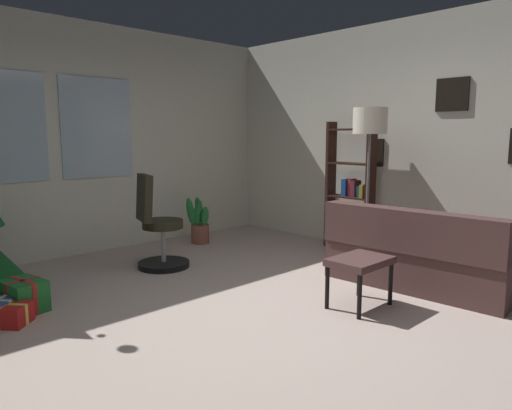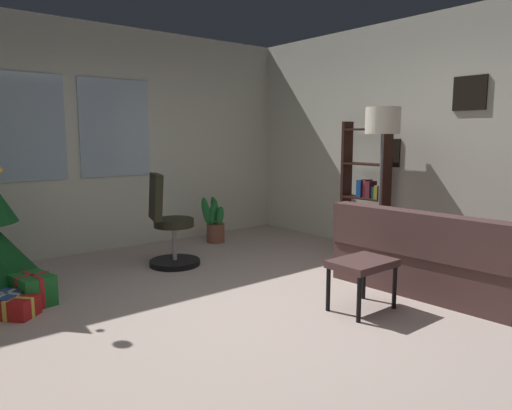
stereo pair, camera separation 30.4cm
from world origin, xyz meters
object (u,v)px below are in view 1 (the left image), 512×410
(couch, at_px, (440,255))
(gift_box_green, at_px, (24,296))
(floor_lamp, at_px, (370,132))
(gift_box_red, at_px, (6,314))
(office_chair, at_px, (158,231))
(footstool, at_px, (360,265))
(bookshelf, at_px, (350,194))
(potted_plant, at_px, (199,223))

(couch, xyz_separation_m, gift_box_green, (-3.25, 2.01, -0.14))
(floor_lamp, bearing_deg, gift_box_green, 160.54)
(gift_box_red, xyz_separation_m, office_chair, (1.70, 0.55, 0.33))
(gift_box_red, relative_size, office_chair, 0.39)
(couch, height_order, footstool, couch)
(couch, distance_m, gift_box_green, 3.83)
(bookshelf, bearing_deg, couch, -108.60)
(couch, xyz_separation_m, potted_plant, (-0.70, 3.01, 0.01))
(footstool, xyz_separation_m, floor_lamp, (1.18, 0.71, 1.11))
(footstool, height_order, floor_lamp, floor_lamp)
(couch, relative_size, office_chair, 1.78)
(potted_plant, bearing_deg, office_chair, -148.09)
(footstool, bearing_deg, floor_lamp, 30.97)
(gift_box_red, bearing_deg, floor_lamp, -15.38)
(office_chair, bearing_deg, bookshelf, -22.83)
(office_chair, bearing_deg, gift_box_green, -167.14)
(gift_box_red, height_order, gift_box_green, gift_box_green)
(floor_lamp, bearing_deg, potted_plant, 108.40)
(office_chair, relative_size, floor_lamp, 0.59)
(floor_lamp, bearing_deg, office_chair, 139.50)
(couch, bearing_deg, gift_box_red, 152.26)
(gift_box_red, height_order, potted_plant, potted_plant)
(office_chair, bearing_deg, footstool, -75.41)
(couch, bearing_deg, floor_lamp, 89.40)
(potted_plant, bearing_deg, footstool, -99.28)
(footstool, distance_m, gift_box_green, 2.80)
(footstool, bearing_deg, couch, -7.51)
(office_chair, xyz_separation_m, potted_plant, (1.04, 0.65, -0.12))
(footstool, bearing_deg, potted_plant, 80.72)
(gift_box_green, bearing_deg, bookshelf, -9.00)
(couch, distance_m, potted_plant, 3.09)
(couch, relative_size, footstool, 3.49)
(gift_box_red, xyz_separation_m, potted_plant, (2.74, 1.19, 0.20))
(couch, relative_size, gift_box_green, 4.62)
(gift_box_red, relative_size, gift_box_green, 1.00)
(couch, relative_size, floor_lamp, 1.06)
(footstool, relative_size, bookshelf, 0.33)
(footstool, height_order, bookshelf, bookshelf)
(footstool, distance_m, gift_box_red, 2.83)
(office_chair, bearing_deg, floor_lamp, -40.50)
(bookshelf, relative_size, potted_plant, 2.51)
(gift_box_red, distance_m, office_chair, 1.82)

